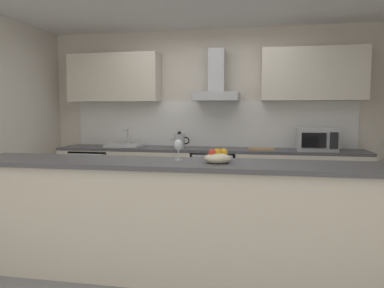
{
  "coord_description": "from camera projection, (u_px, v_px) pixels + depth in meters",
  "views": [
    {
      "loc": [
        0.76,
        -3.7,
        1.4
      ],
      "look_at": [
        -0.01,
        0.34,
        1.05
      ],
      "focal_mm": 34.76,
      "sensor_mm": 36.0,
      "label": 1
    }
  ],
  "objects": [
    {
      "name": "upper_cabinets",
      "position": [
        209.0,
        76.0,
        5.24
      ],
      "size": [
        4.19,
        0.32,
        0.7
      ],
      "color": "beige"
    },
    {
      "name": "microwave",
      "position": [
        317.0,
        139.0,
        4.84
      ],
      "size": [
        0.5,
        0.38,
        0.3
      ],
      "color": "#B7BABC",
      "rests_on": "counter_back"
    },
    {
      "name": "range_hood",
      "position": [
        217.0,
        85.0,
        5.18
      ],
      "size": [
        0.62,
        0.45,
        0.72
      ],
      "color": "#B7BABC"
    },
    {
      "name": "kettle",
      "position": [
        179.0,
        141.0,
        5.18
      ],
      "size": [
        0.29,
        0.15,
        0.24
      ],
      "color": "#B7BABC",
      "rests_on": "counter_back"
    },
    {
      "name": "refrigerator",
      "position": [
        96.0,
        178.0,
        5.5
      ],
      "size": [
        0.58,
        0.6,
        0.85
      ],
      "color": "white",
      "rests_on": "ground"
    },
    {
      "name": "counter_island",
      "position": [
        166.0,
        219.0,
        3.14
      ],
      "size": [
        3.53,
        0.64,
        0.99
      ],
      "color": "beige",
      "rests_on": "ground"
    },
    {
      "name": "oven",
      "position": [
        215.0,
        180.0,
        5.17
      ],
      "size": [
        0.6,
        0.62,
        0.8
      ],
      "color": "slate",
      "rests_on": "ground"
    },
    {
      "name": "wall_back",
      "position": [
        211.0,
        119.0,
        5.52
      ],
      "size": [
        5.83,
        0.12,
        2.6
      ],
      "primitive_type": "cube",
      "color": "silver",
      "rests_on": "ground"
    },
    {
      "name": "backsplash_tile",
      "position": [
        210.0,
        124.0,
        5.45
      ],
      "size": [
        4.1,
        0.02,
        0.66
      ],
      "primitive_type": "cube",
      "color": "white"
    },
    {
      "name": "wine_glass",
      "position": [
        178.0,
        146.0,
        3.16
      ],
      "size": [
        0.08,
        0.08,
        0.18
      ],
      "color": "silver",
      "rests_on": "counter_island"
    },
    {
      "name": "ground",
      "position": [
        187.0,
        247.0,
        3.89
      ],
      "size": [
        5.83,
        4.44,
        0.02
      ],
      "primitive_type": "cube",
      "color": "gray"
    },
    {
      "name": "fruit_bowl",
      "position": [
        218.0,
        157.0,
        3.0
      ],
      "size": [
        0.22,
        0.22,
        0.13
      ],
      "color": "beige",
      "rests_on": "counter_island"
    },
    {
      "name": "chopping_board",
      "position": [
        261.0,
        149.0,
        4.99
      ],
      "size": [
        0.35,
        0.24,
        0.02
      ],
      "primitive_type": "cube",
      "rotation": [
        0.0,
        0.0,
        0.06
      ],
      "color": "tan",
      "rests_on": "counter_back"
    },
    {
      "name": "counter_back",
      "position": [
        207.0,
        180.0,
        5.22
      ],
      "size": [
        4.25,
        0.6,
        0.9
      ],
      "color": "beige",
      "rests_on": "ground"
    },
    {
      "name": "sink",
      "position": [
        125.0,
        145.0,
        5.38
      ],
      "size": [
        0.5,
        0.4,
        0.26
      ],
      "color": "silver",
      "rests_on": "counter_back"
    }
  ]
}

